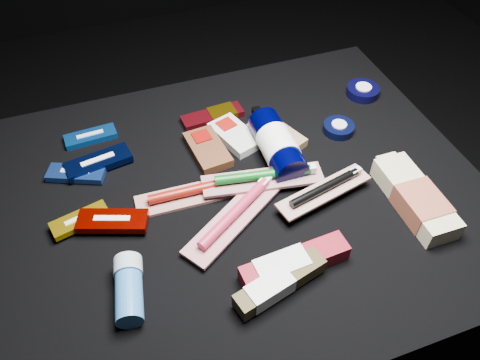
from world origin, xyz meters
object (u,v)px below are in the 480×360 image
object	(u,v)px
deodorant_stick	(129,288)
toothpaste_carton_red	(290,265)
lotion_bottle	(277,146)
bodywash_bottle	(416,199)

from	to	relation	value
deodorant_stick	toothpaste_carton_red	world-z (taller)	deodorant_stick
lotion_bottle	deodorant_stick	bearing A→B (deg)	-146.64
bodywash_bottle	lotion_bottle	bearing A→B (deg)	133.55
bodywash_bottle	toothpaste_carton_red	distance (m)	0.29
deodorant_stick	toothpaste_carton_red	size ratio (longest dim) A/B	0.62
bodywash_bottle	deodorant_stick	size ratio (longest dim) A/B	1.75
bodywash_bottle	toothpaste_carton_red	xyz separation A→B (m)	(-0.28, -0.05, -0.00)
lotion_bottle	deodorant_stick	distance (m)	0.41
bodywash_bottle	deodorant_stick	distance (m)	0.54
lotion_bottle	deodorant_stick	xyz separation A→B (m)	(-0.35, -0.22, -0.01)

